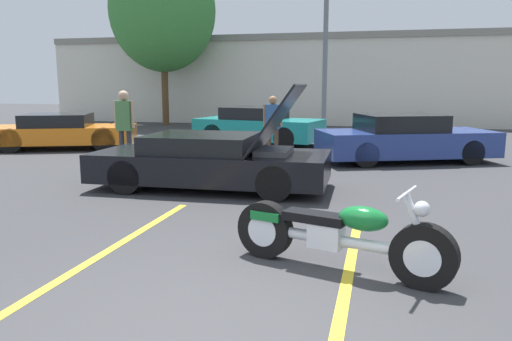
# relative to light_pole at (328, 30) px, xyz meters

# --- Properties ---
(parking_stripe_foreground) EXTENTS (0.12, 5.35, 0.01)m
(parking_stripe_foreground) POSITION_rel_light_pole_xyz_m (-1.09, -14.25, -3.96)
(parking_stripe_foreground) COLOR yellow
(parking_stripe_foreground) RESTS_ON ground
(parking_stripe_middle) EXTENTS (0.12, 5.35, 0.01)m
(parking_stripe_middle) POSITION_rel_light_pole_xyz_m (1.80, -14.25, -3.96)
(parking_stripe_middle) COLOR yellow
(parking_stripe_middle) RESTS_ON ground
(far_building) EXTENTS (32.00, 4.20, 4.40)m
(far_building) POSITION_rel_light_pole_xyz_m (0.73, 7.08, -1.62)
(far_building) COLOR beige
(far_building) RESTS_ON ground
(light_pole) EXTENTS (1.21, 0.28, 7.16)m
(light_pole) POSITION_rel_light_pole_xyz_m (0.00, 0.00, 0.00)
(light_pole) COLOR slate
(light_pole) RESTS_ON ground
(tree_background) EXTENTS (5.01, 5.01, 8.33)m
(tree_background) POSITION_rel_light_pole_xyz_m (-8.21, 3.52, 1.48)
(tree_background) COLOR brown
(tree_background) RESTS_ON ground
(motorcycle) EXTENTS (2.42, 0.97, 0.97)m
(motorcycle) POSITION_rel_light_pole_xyz_m (1.67, -13.95, -3.56)
(motorcycle) COLOR black
(motorcycle) RESTS_ON ground
(show_car_hood_open) EXTENTS (4.55, 2.00, 2.01)m
(show_car_hood_open) POSITION_rel_light_pole_xyz_m (-1.07, -10.15, -3.42)
(show_car_hood_open) COLOR black
(show_car_hood_open) RESTS_ON ground
(parked_car_left_row) EXTENTS (4.69, 3.39, 1.09)m
(parked_car_left_row) POSITION_rel_light_pole_xyz_m (-7.59, -5.58, -3.42)
(parked_car_left_row) COLOR orange
(parked_car_left_row) RESTS_ON ground
(parked_car_mid_right_row) EXTENTS (4.80, 3.38, 1.24)m
(parked_car_mid_right_row) POSITION_rel_light_pole_xyz_m (2.67, -5.69, -3.37)
(parked_car_mid_right_row) COLOR navy
(parked_car_mid_right_row) RESTS_ON ground
(parked_car_mid_left_row) EXTENTS (4.39, 2.61, 1.25)m
(parked_car_mid_left_row) POSITION_rel_light_pole_xyz_m (-1.92, -3.04, -3.35)
(parked_car_mid_left_row) COLOR teal
(parked_car_mid_left_row) RESTS_ON ground
(spectator_by_show_car) EXTENTS (0.52, 0.24, 1.85)m
(spectator_by_show_car) POSITION_rel_light_pole_xyz_m (-3.91, -8.33, -2.84)
(spectator_by_show_car) COLOR #333338
(spectator_by_show_car) RESTS_ON ground
(spectator_midground) EXTENTS (0.52, 0.22, 1.70)m
(spectator_midground) POSITION_rel_light_pole_xyz_m (-0.74, -6.17, -2.95)
(spectator_midground) COLOR brown
(spectator_midground) RESTS_ON ground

